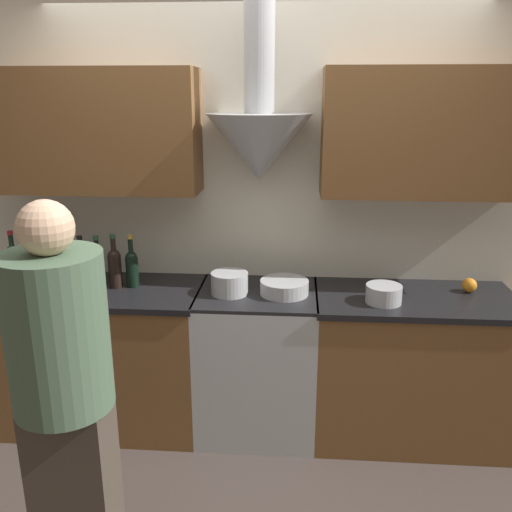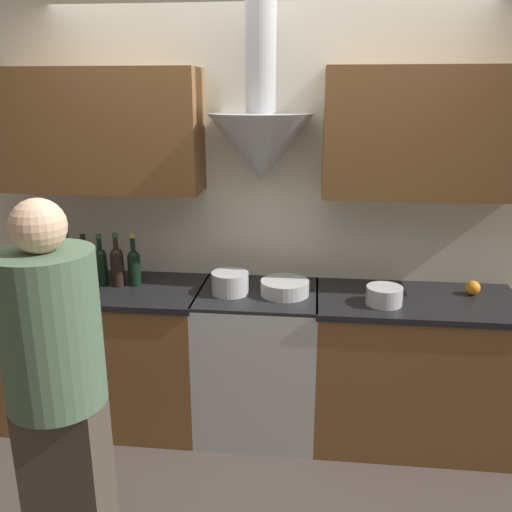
# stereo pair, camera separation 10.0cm
# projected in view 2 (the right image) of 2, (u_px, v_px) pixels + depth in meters

# --- Properties ---
(ground_plane) EXTENTS (12.00, 12.00, 0.00)m
(ground_plane) POSITION_uv_depth(u_px,v_px,m) (252.00, 457.00, 3.12)
(ground_plane) COLOR #423833
(wall_back) EXTENTS (8.40, 0.60, 2.60)m
(wall_back) POSITION_uv_depth(u_px,v_px,m) (261.00, 187.00, 3.25)
(wall_back) COLOR silver
(wall_back) RESTS_ON ground_plane
(counter_left) EXTENTS (1.22, 0.62, 0.90)m
(counter_left) POSITION_uv_depth(u_px,v_px,m) (107.00, 353.00, 3.39)
(counter_left) COLOR brown
(counter_left) RESTS_ON ground_plane
(counter_right) EXTENTS (1.15, 0.62, 0.90)m
(counter_right) POSITION_uv_depth(u_px,v_px,m) (412.00, 369.00, 3.19)
(counter_right) COLOR brown
(counter_right) RESTS_ON ground_plane
(stove_range) EXTENTS (0.70, 0.60, 0.90)m
(stove_range) POSITION_uv_depth(u_px,v_px,m) (258.00, 360.00, 3.29)
(stove_range) COLOR #B7BABC
(stove_range) RESTS_ON ground_plane
(wine_bottle_0) EXTENTS (0.07, 0.07, 0.33)m
(wine_bottle_0) POSITION_uv_depth(u_px,v_px,m) (19.00, 260.00, 3.30)
(wine_bottle_0) COLOR black
(wine_bottle_0) RESTS_ON counter_left
(wine_bottle_1) EXTENTS (0.07, 0.07, 0.33)m
(wine_bottle_1) POSITION_uv_depth(u_px,v_px,m) (36.00, 263.00, 3.29)
(wine_bottle_1) COLOR black
(wine_bottle_1) RESTS_ON counter_left
(wine_bottle_2) EXTENTS (0.08, 0.08, 0.34)m
(wine_bottle_2) POSITION_uv_depth(u_px,v_px,m) (49.00, 261.00, 3.27)
(wine_bottle_2) COLOR black
(wine_bottle_2) RESTS_ON counter_left
(wine_bottle_3) EXTENTS (0.08, 0.08, 0.32)m
(wine_bottle_3) POSITION_uv_depth(u_px,v_px,m) (69.00, 262.00, 3.29)
(wine_bottle_3) COLOR black
(wine_bottle_3) RESTS_ON counter_left
(wine_bottle_4) EXTENTS (0.07, 0.07, 0.31)m
(wine_bottle_4) POSITION_uv_depth(u_px,v_px,m) (85.00, 263.00, 3.28)
(wine_bottle_4) COLOR black
(wine_bottle_4) RESTS_ON counter_left
(wine_bottle_5) EXTENTS (0.07, 0.07, 0.31)m
(wine_bottle_5) POSITION_uv_depth(u_px,v_px,m) (101.00, 264.00, 3.25)
(wine_bottle_5) COLOR black
(wine_bottle_5) RESTS_ON counter_left
(wine_bottle_6) EXTENTS (0.08, 0.08, 0.32)m
(wine_bottle_6) POSITION_uv_depth(u_px,v_px,m) (117.00, 264.00, 3.23)
(wine_bottle_6) COLOR black
(wine_bottle_6) RESTS_ON counter_left
(wine_bottle_7) EXTENTS (0.08, 0.08, 0.32)m
(wine_bottle_7) POSITION_uv_depth(u_px,v_px,m) (134.00, 265.00, 3.24)
(wine_bottle_7) COLOR black
(wine_bottle_7) RESTS_ON counter_left
(stock_pot) EXTENTS (0.21, 0.21, 0.13)m
(stock_pot) POSITION_uv_depth(u_px,v_px,m) (230.00, 283.00, 3.12)
(stock_pot) COLOR #B7BABC
(stock_pot) RESTS_ON stove_range
(mixing_bowl) EXTENTS (0.28, 0.28, 0.08)m
(mixing_bowl) POSITION_uv_depth(u_px,v_px,m) (285.00, 288.00, 3.11)
(mixing_bowl) COLOR #B7BABC
(mixing_bowl) RESTS_ON stove_range
(orange_fruit) EXTENTS (0.08, 0.08, 0.08)m
(orange_fruit) POSITION_uv_depth(u_px,v_px,m) (473.00, 288.00, 3.11)
(orange_fruit) COLOR orange
(orange_fruit) RESTS_ON counter_right
(saucepan) EXTENTS (0.20, 0.20, 0.10)m
(saucepan) POSITION_uv_depth(u_px,v_px,m) (384.00, 295.00, 2.97)
(saucepan) COLOR #B7BABC
(saucepan) RESTS_ON counter_right
(person_foreground_left) EXTENTS (0.37, 0.37, 1.66)m
(person_foreground_left) POSITION_uv_depth(u_px,v_px,m) (58.00, 390.00, 2.09)
(person_foreground_left) COLOR #473D33
(person_foreground_left) RESTS_ON ground_plane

